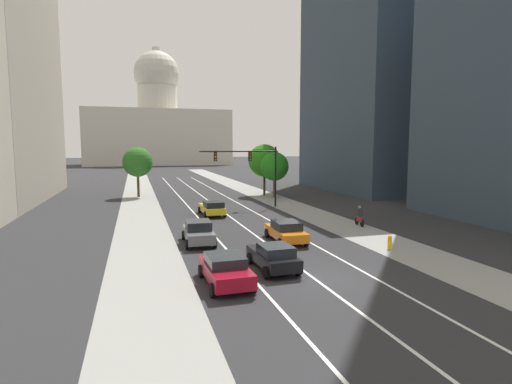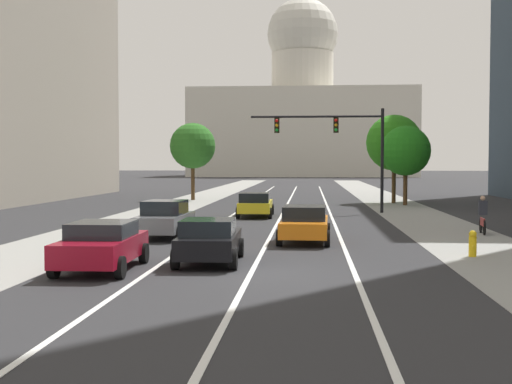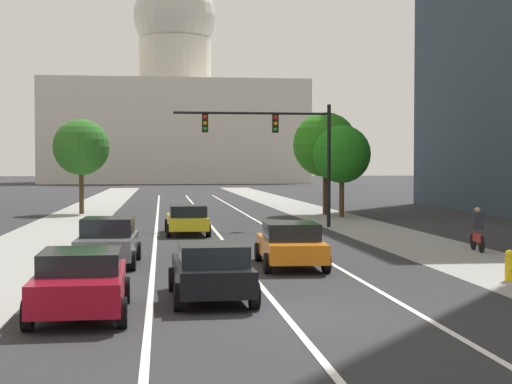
% 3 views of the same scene
% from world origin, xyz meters
% --- Properties ---
extents(ground_plane, '(400.00, 400.00, 0.00)m').
position_xyz_m(ground_plane, '(0.00, 40.00, 0.00)').
color(ground_plane, '#2B2B2D').
extents(sidewalk_left, '(4.26, 130.00, 0.01)m').
position_xyz_m(sidewalk_left, '(-8.10, 35.00, 0.01)').
color(sidewalk_left, gray).
rests_on(sidewalk_left, ground).
extents(sidewalk_right, '(4.26, 130.00, 0.01)m').
position_xyz_m(sidewalk_right, '(8.10, 35.00, 0.01)').
color(sidewalk_right, gray).
rests_on(sidewalk_right, ground).
extents(lane_stripe_left, '(0.16, 90.00, 0.01)m').
position_xyz_m(lane_stripe_left, '(-2.98, 25.00, 0.01)').
color(lane_stripe_left, white).
rests_on(lane_stripe_left, ground).
extents(lane_stripe_center, '(0.16, 90.00, 0.01)m').
position_xyz_m(lane_stripe_center, '(0.00, 25.00, 0.01)').
color(lane_stripe_center, white).
rests_on(lane_stripe_center, ground).
extents(lane_stripe_right, '(0.16, 90.00, 0.01)m').
position_xyz_m(lane_stripe_right, '(2.98, 25.00, 0.01)').
color(lane_stripe_right, white).
rests_on(lane_stripe_right, ground).
extents(capitol_building, '(50.24, 23.88, 41.89)m').
position_xyz_m(capitol_building, '(0.00, 137.19, 13.89)').
color(capitol_building, beige).
rests_on(capitol_building, ground).
extents(car_gray, '(2.10, 4.33, 1.59)m').
position_xyz_m(car_gray, '(-4.48, 8.91, 0.80)').
color(car_gray, slate).
rests_on(car_gray, ground).
extents(car_crimson, '(2.16, 4.37, 1.45)m').
position_xyz_m(car_crimson, '(-4.48, 0.12, 0.76)').
color(car_crimson, maroon).
rests_on(car_crimson, ground).
extents(car_yellow, '(2.12, 4.72, 1.45)m').
position_xyz_m(car_yellow, '(-1.49, 20.10, 0.75)').
color(car_yellow, yellow).
rests_on(car_yellow, ground).
extents(car_black, '(2.07, 4.19, 1.44)m').
position_xyz_m(car_black, '(-1.49, 1.72, 0.75)').
color(car_black, black).
rests_on(car_black, ground).
extents(car_orange, '(2.16, 4.67, 1.47)m').
position_xyz_m(car_orange, '(1.49, 7.77, 0.76)').
color(car_orange, orange).
rests_on(car_orange, ground).
extents(traffic_signal_mast, '(8.45, 0.39, 6.62)m').
position_xyz_m(traffic_signal_mast, '(3.59, 23.84, 4.78)').
color(traffic_signal_mast, black).
rests_on(traffic_signal_mast, ground).
extents(fire_hydrant, '(0.26, 0.35, 0.91)m').
position_xyz_m(fire_hydrant, '(7.21, 3.86, 0.46)').
color(fire_hydrant, yellow).
rests_on(fire_hydrant, ground).
extents(cyclist, '(0.39, 1.70, 1.72)m').
position_xyz_m(cyclist, '(9.41, 11.36, 0.85)').
color(cyclist, black).
rests_on(cyclist, ground).
extents(street_tree_mid_left, '(3.87, 3.87, 6.54)m').
position_xyz_m(street_tree_mid_left, '(-8.18, 37.26, 4.59)').
color(street_tree_mid_left, '#51381E').
rests_on(street_tree_mid_left, ground).
extents(street_tree_mid_right, '(4.38, 4.38, 6.94)m').
position_xyz_m(street_tree_mid_right, '(8.30, 34.34, 4.74)').
color(street_tree_mid_right, '#51381E').
rests_on(street_tree_mid_right, ground).
extents(street_tree_far_right, '(3.72, 3.72, 5.93)m').
position_xyz_m(street_tree_far_right, '(8.82, 31.67, 4.06)').
color(street_tree_far_right, '#51381E').
rests_on(street_tree_far_right, ground).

